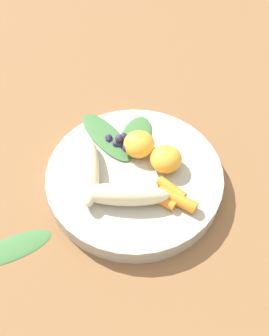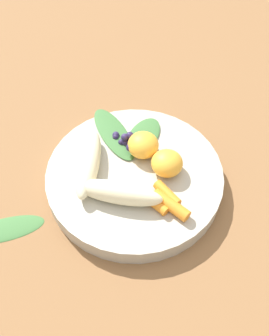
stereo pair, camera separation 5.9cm
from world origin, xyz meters
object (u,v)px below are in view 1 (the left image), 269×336
at_px(banana_peeled_right, 88,170).
at_px(orange_segment_near, 141,145).
at_px(banana_peeled_left, 124,194).
at_px(kale_leaf_stray, 12,248).
at_px(bowl, 134,178).

relative_size(banana_peeled_right, orange_segment_near, 2.62).
bearing_deg(orange_segment_near, banana_peeled_right, -49.14).
xyz_separation_m(banana_peeled_left, kale_leaf_stray, (0.09, -0.15, -0.05)).
bearing_deg(bowl, banana_peeled_left, -5.66).
bearing_deg(banana_peeled_right, banana_peeled_left, 46.63).
distance_m(banana_peeled_left, kale_leaf_stray, 0.18).
bearing_deg(kale_leaf_stray, orange_segment_near, -165.24).
distance_m(orange_segment_near, kale_leaf_stray, 0.25).
bearing_deg(orange_segment_near, kale_leaf_stray, -40.64).
height_order(banana_peeled_left, kale_leaf_stray, banana_peeled_left).
distance_m(banana_peeled_right, kale_leaf_stray, 0.16).
bearing_deg(orange_segment_near, bowl, -5.39).
relative_size(bowl, orange_segment_near, 5.59).
distance_m(banana_peeled_left, banana_peeled_right, 0.07).
relative_size(bowl, kale_leaf_stray, 2.36).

